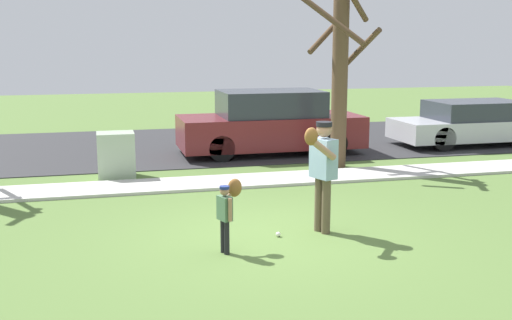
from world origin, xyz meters
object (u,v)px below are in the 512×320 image
object	(u,v)px
person_child	(228,206)
utility_cabinet	(116,155)
baseball	(278,234)
parked_suv_maroon	(270,124)
parked_sedan_silver	(475,123)
person_adult	(322,164)
street_tree_near	(340,71)

from	to	relation	value
person_child	utility_cabinet	bearing A→B (deg)	84.02
baseball	parked_suv_maroon	distance (m)	7.11
baseball	parked_sedan_silver	xyz separation A→B (m)	(7.74, 6.80, 0.58)
person_adult	parked_suv_maroon	world-z (taller)	person_adult
parked_suv_maroon	person_adult	bearing A→B (deg)	80.98
baseball	parked_sedan_silver	distance (m)	10.32
person_adult	person_child	distance (m)	1.68
person_child	baseball	world-z (taller)	person_child
parked_suv_maroon	street_tree_near	bearing A→B (deg)	117.24
person_child	parked_sedan_silver	xyz separation A→B (m)	(8.60, 7.27, -0.04)
person_adult	parked_suv_maroon	distance (m)	6.90
street_tree_near	parked_suv_maroon	size ratio (longest dim) A/B	0.88
street_tree_near	parked_sedan_silver	distance (m)	5.54
person_adult	baseball	size ratio (longest dim) A/B	23.08
person_adult	baseball	xyz separation A→B (m)	(-0.69, -0.04, -1.03)
baseball	parked_suv_maroon	size ratio (longest dim) A/B	0.02
person_adult	utility_cabinet	size ratio (longest dim) A/B	1.75
street_tree_near	parked_suv_maroon	xyz separation A→B (m)	(-1.07, 2.07, -1.43)
person_child	street_tree_near	world-z (taller)	street_tree_near
baseball	utility_cabinet	distance (m)	5.36
person_child	baseball	size ratio (longest dim) A/B	13.51
utility_cabinet	parked_sedan_silver	world-z (taller)	parked_sedan_silver
parked_suv_maroon	parked_sedan_silver	size ratio (longest dim) A/B	1.02
person_adult	parked_sedan_silver	distance (m)	9.78
utility_cabinet	person_adult	bearing A→B (deg)	-59.00
street_tree_near	parked_sedan_silver	bearing A→B (deg)	22.54
street_tree_near	parked_suv_maroon	distance (m)	2.74
person_adult	baseball	bearing A→B (deg)	-16.83
parked_suv_maroon	parked_sedan_silver	world-z (taller)	parked_suv_maroon
utility_cabinet	parked_suv_maroon	bearing A→B (deg)	26.45
utility_cabinet	baseball	bearing A→B (deg)	-65.58
baseball	parked_sedan_silver	bearing A→B (deg)	41.32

